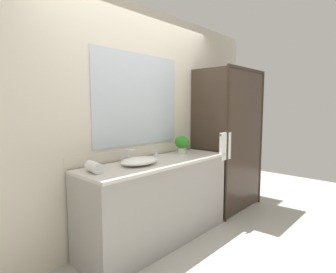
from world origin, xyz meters
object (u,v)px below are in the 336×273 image
at_px(sink_basin, 140,161).
at_px(amenity_bottle_body_wash, 188,147).
at_px(faucet, 128,158).
at_px(amenity_bottle_lotion, 156,154).
at_px(rolled_towel_near_edge, 94,167).
at_px(potted_plant, 182,143).

bearing_deg(sink_basin, amenity_bottle_body_wash, 11.73).
xyz_separation_m(sink_basin, faucet, (0.00, 0.19, 0.01)).
bearing_deg(amenity_bottle_body_wash, amenity_bottle_lotion, -174.48).
xyz_separation_m(faucet, rolled_towel_near_edge, (-0.49, -0.13, -0.00)).
bearing_deg(amenity_bottle_lotion, potted_plant, -5.23).
xyz_separation_m(amenity_bottle_lotion, rolled_towel_near_edge, (-0.87, -0.10, 0.01)).
height_order(sink_basin, amenity_bottle_lotion, amenity_bottle_lotion).
distance_m(sink_basin, amenity_bottle_body_wash, 1.08).
bearing_deg(faucet, amenity_bottle_lotion, -4.75).
relative_size(faucet, potted_plant, 0.77).
bearing_deg(potted_plant, amenity_bottle_lotion, 174.77).
height_order(sink_basin, potted_plant, potted_plant).
relative_size(amenity_bottle_body_wash, rolled_towel_near_edge, 0.43).
bearing_deg(amenity_bottle_lotion, rolled_towel_near_edge, -173.38).
bearing_deg(rolled_towel_near_edge, potted_plant, 2.81).
bearing_deg(faucet, potted_plant, -4.99).
distance_m(potted_plant, amenity_bottle_body_wash, 0.29).
bearing_deg(amenity_bottle_body_wash, rolled_towel_near_edge, -173.86).
bearing_deg(faucet, sink_basin, -90.00).
height_order(faucet, potted_plant, potted_plant).
distance_m(amenity_bottle_lotion, rolled_towel_near_edge, 0.88).
relative_size(sink_basin, faucet, 2.48).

